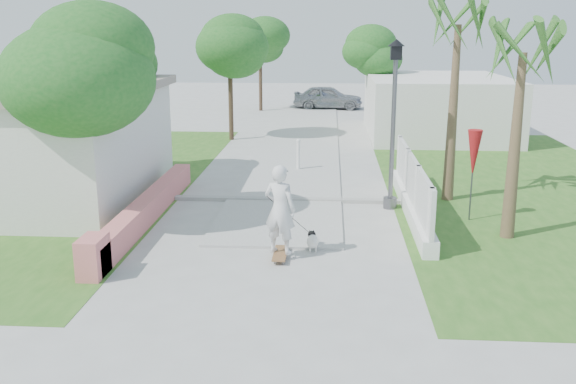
# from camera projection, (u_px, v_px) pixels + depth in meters

# --- Properties ---
(ground) EXTENTS (90.00, 90.00, 0.00)m
(ground) POSITION_uv_depth(u_px,v_px,m) (261.00, 285.00, 12.14)
(ground) COLOR #B7B7B2
(ground) RESTS_ON ground
(path_strip) EXTENTS (3.20, 36.00, 0.06)m
(path_strip) POSITION_uv_depth(u_px,v_px,m) (304.00, 126.00, 31.46)
(path_strip) COLOR #B7B7B2
(path_strip) RESTS_ON ground
(curb) EXTENTS (6.50, 0.25, 0.10)m
(curb) POSITION_uv_depth(u_px,v_px,m) (284.00, 200.00, 17.93)
(curb) COLOR #999993
(curb) RESTS_ON ground
(grass_left) EXTENTS (8.00, 20.00, 0.01)m
(grass_left) POSITION_uv_depth(u_px,v_px,m) (68.00, 181.00, 20.32)
(grass_left) COLOR #2F631F
(grass_left) RESTS_ON ground
(grass_right) EXTENTS (8.00, 20.00, 0.01)m
(grass_right) POSITION_uv_depth(u_px,v_px,m) (519.00, 188.00, 19.42)
(grass_right) COLOR #2F631F
(grass_right) RESTS_ON ground
(pink_wall) EXTENTS (0.45, 8.20, 0.80)m
(pink_wall) POSITION_uv_depth(u_px,v_px,m) (143.00, 213.00, 15.71)
(pink_wall) COLOR #D26F6C
(pink_wall) RESTS_ON ground
(house_left) EXTENTS (8.40, 7.40, 3.23)m
(house_left) POSITION_uv_depth(u_px,v_px,m) (1.00, 140.00, 18.04)
(house_left) COLOR silver
(house_left) RESTS_ON ground
(lattice_fence) EXTENTS (0.35, 7.00, 1.50)m
(lattice_fence) POSITION_uv_depth(u_px,v_px,m) (412.00, 193.00, 16.62)
(lattice_fence) COLOR white
(lattice_fence) RESTS_ON ground
(building_right) EXTENTS (6.00, 8.00, 2.60)m
(building_right) POSITION_uv_depth(u_px,v_px,m) (436.00, 106.00, 28.82)
(building_right) COLOR silver
(building_right) RESTS_ON ground
(street_lamp) EXTENTS (0.44, 0.44, 4.44)m
(street_lamp) POSITION_uv_depth(u_px,v_px,m) (393.00, 118.00, 16.66)
(street_lamp) COLOR #59595E
(street_lamp) RESTS_ON ground
(bollard) EXTENTS (0.14, 0.14, 1.09)m
(bollard) POSITION_uv_depth(u_px,v_px,m) (298.00, 154.00, 21.64)
(bollard) COLOR white
(bollard) RESTS_ON ground
(patio_umbrella) EXTENTS (0.36, 0.36, 2.30)m
(patio_umbrella) POSITION_uv_depth(u_px,v_px,m) (474.00, 155.00, 15.76)
(patio_umbrella) COLOR #59595E
(patio_umbrella) RESTS_ON ground
(tree_left_near) EXTENTS (3.60, 3.60, 5.28)m
(tree_left_near) POSITION_uv_depth(u_px,v_px,m) (75.00, 69.00, 14.35)
(tree_left_near) COLOR #4C3826
(tree_left_near) RESTS_ON ground
(tree_left_mid) EXTENTS (3.20, 3.20, 4.85)m
(tree_left_mid) POSITION_uv_depth(u_px,v_px,m) (113.00, 68.00, 19.81)
(tree_left_mid) COLOR #4C3826
(tree_left_mid) RESTS_ON ground
(tree_path_left) EXTENTS (3.40, 3.40, 5.23)m
(tree_path_left) POSITION_uv_depth(u_px,v_px,m) (230.00, 49.00, 26.82)
(tree_path_left) COLOR #4C3826
(tree_path_left) RESTS_ON ground
(tree_path_right) EXTENTS (3.00, 3.00, 4.79)m
(tree_path_right) POSITION_uv_depth(u_px,v_px,m) (373.00, 54.00, 30.37)
(tree_path_right) COLOR #4C3826
(tree_path_right) RESTS_ON ground
(tree_path_far) EXTENTS (3.20, 3.20, 5.17)m
(tree_path_far) POSITION_uv_depth(u_px,v_px,m) (260.00, 44.00, 36.47)
(tree_path_far) COLOR #4C3826
(tree_path_far) RESTS_ON ground
(palm_far) EXTENTS (1.80, 1.80, 5.30)m
(palm_far) POSITION_uv_depth(u_px,v_px,m) (458.00, 37.00, 17.01)
(palm_far) COLOR brown
(palm_far) RESTS_ON ground
(palm_near) EXTENTS (1.80, 1.80, 4.70)m
(palm_near) POSITION_uv_depth(u_px,v_px,m) (522.00, 64.00, 13.90)
(palm_near) COLOR brown
(palm_near) RESTS_ON ground
(skateboarder) EXTENTS (1.07, 1.23, 2.01)m
(skateboarder) POSITION_uv_depth(u_px,v_px,m) (286.00, 213.00, 13.50)
(skateboarder) COLOR brown
(skateboarder) RESTS_ON ground
(dog) EXTENTS (0.32, 0.60, 0.41)m
(dog) POSITION_uv_depth(u_px,v_px,m) (312.00, 240.00, 13.97)
(dog) COLOR white
(dog) RESTS_ON ground
(parked_car) EXTENTS (4.12, 1.76, 1.39)m
(parked_car) POSITION_uv_depth(u_px,v_px,m) (328.00, 97.00, 38.03)
(parked_car) COLOR #9D9FA5
(parked_car) RESTS_ON ground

